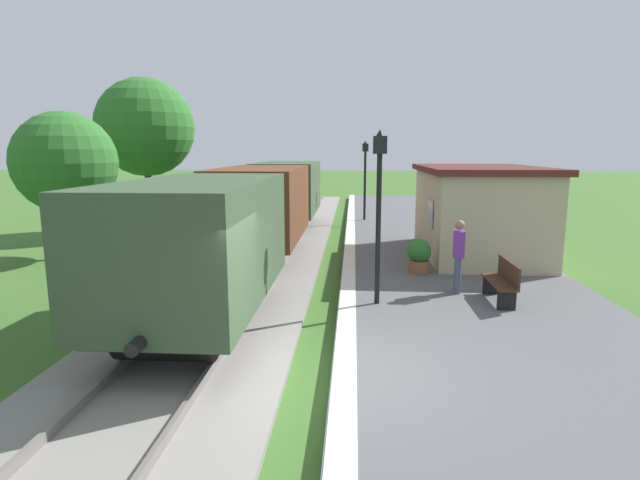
{
  "coord_description": "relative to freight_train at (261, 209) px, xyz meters",
  "views": [
    {
      "loc": [
        0.5,
        -7.24,
        3.54
      ],
      "look_at": [
        -0.42,
        6.72,
        1.04
      ],
      "focal_mm": 28.51,
      "sensor_mm": 36.0,
      "label": 1
    }
  ],
  "objects": [
    {
      "name": "lamp_post_near",
      "position": [
        3.43,
        -5.17,
        1.12
      ],
      "size": [
        0.28,
        0.28,
        3.7
      ],
      "color": "black",
      "rests_on": "platform_slab"
    },
    {
      "name": "platform_edge_stripe",
      "position": [
        2.8,
        -8.6,
        -1.42
      ],
      "size": [
        0.36,
        60.0,
        0.01
      ],
      "primitive_type": "cube",
      "color": "silver",
      "rests_on": "platform_slab"
    },
    {
      "name": "tree_field_left",
      "position": [
        -5.98,
        5.71,
        2.78
      ],
      "size": [
        4.13,
        4.13,
        6.53
      ],
      "color": "#4C3823",
      "rests_on": "ground"
    },
    {
      "name": "rail_far",
      "position": [
        -0.72,
        -8.6,
        -1.49
      ],
      "size": [
        0.07,
        60.0,
        0.14
      ],
      "primitive_type": "cube",
      "color": "slate",
      "rests_on": "track_ballast"
    },
    {
      "name": "bench_near_hut",
      "position": [
        6.17,
        -4.87,
        -0.96
      ],
      "size": [
        0.42,
        1.5,
        0.91
      ],
      "color": "#422819",
      "rests_on": "platform_slab"
    },
    {
      "name": "rail_near",
      "position": [
        0.72,
        -8.6,
        -1.49
      ],
      "size": [
        0.07,
        60.0,
        0.14
      ],
      "primitive_type": "cube",
      "color": "slate",
      "rests_on": "track_ballast"
    },
    {
      "name": "person_waiting",
      "position": [
        5.33,
        -4.22,
        -0.49
      ],
      "size": [
        0.29,
        0.41,
        1.71
      ],
      "rotation": [
        0.0,
        0.0,
        3.01
      ],
      "color": "#474C66",
      "rests_on": "platform_slab"
    },
    {
      "name": "freight_train",
      "position": [
        0.0,
        0.0,
        0.0
      ],
      "size": [
        2.5,
        19.4,
        2.72
      ],
      "color": "#384C33",
      "rests_on": "rail_near"
    },
    {
      "name": "platform_slab",
      "position": [
        5.6,
        -8.6,
        -1.55
      ],
      "size": [
        6.0,
        60.0,
        0.25
      ],
      "primitive_type": "cube",
      "color": "#565659",
      "rests_on": "ground"
    },
    {
      "name": "tree_trackside_far",
      "position": [
        -6.34,
        0.04,
        1.44
      ],
      "size": [
        3.24,
        3.24,
        4.75
      ],
      "color": "#4C3823",
      "rests_on": "ground"
    },
    {
      "name": "lamp_post_far",
      "position": [
        3.43,
        8.14,
        1.12
      ],
      "size": [
        0.28,
        0.28,
        3.7
      ],
      "color": "black",
      "rests_on": "platform_slab"
    },
    {
      "name": "track_ballast",
      "position": [
        0.0,
        -8.6,
        -1.62
      ],
      "size": [
        3.8,
        60.0,
        0.12
      ],
      "primitive_type": "cube",
      "color": "gray",
      "rests_on": "ground"
    },
    {
      "name": "ground_plane",
      "position": [
        2.4,
        -8.6,
        -1.68
      ],
      "size": [
        160.0,
        160.0,
        0.0
      ],
      "primitive_type": "plane",
      "color": "#3D6628"
    },
    {
      "name": "potted_planter",
      "position": [
        4.69,
        -2.3,
        -0.95
      ],
      "size": [
        0.64,
        0.64,
        0.92
      ],
      "color": "brown",
      "rests_on": "platform_slab"
    },
    {
      "name": "station_hut",
      "position": [
        6.8,
        0.29,
        -0.02
      ],
      "size": [
        3.5,
        5.8,
        2.78
      ],
      "color": "tan",
      "rests_on": "platform_slab"
    }
  ]
}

